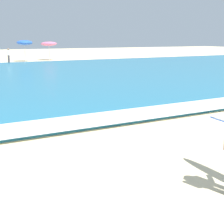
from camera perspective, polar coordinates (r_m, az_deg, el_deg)
The scene contains 4 objects.
surf_foam at distance 9.95m, azimuth -16.46°, elevation -2.93°, with size 120.00×1.66×0.01m, color white.
beach_umbrella_5 at distance 40.84m, azimuth -14.37°, elevation 11.11°, with size 1.78×1.79×2.40m.
beach_umbrella_6 at distance 42.64m, azimuth -10.47°, elevation 11.10°, with size 1.92×1.93×2.24m.
beachgoer_near_row_left at distance 38.81m, azimuth -16.83°, elevation 9.05°, with size 0.32×0.20×1.58m.
Camera 1 is at (-2.15, -2.46, 2.66)m, focal length 54.95 mm.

